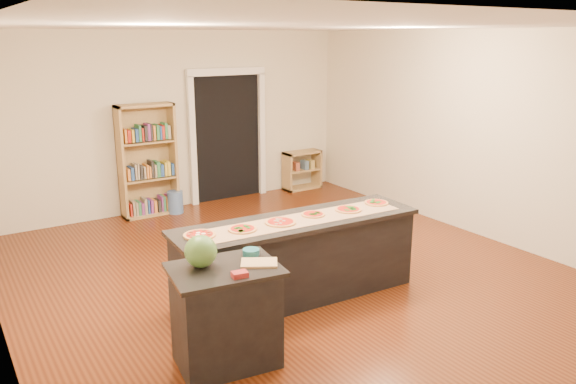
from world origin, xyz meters
TOP-DOWN VIEW (x-y plane):
  - room at (0.00, 0.00)m, footprint 6.00×7.00m
  - doorway at (0.90, 3.46)m, footprint 1.40×0.09m
  - kitchen_island at (-0.25, -0.37)m, footprint 2.66×0.72m
  - side_counter at (-1.45, -1.09)m, footprint 0.89×0.65m
  - bookshelf at (-0.56, 3.30)m, footprint 0.86×0.31m
  - low_shelf at (2.31, 3.30)m, footprint 0.70×0.30m
  - waste_bin at (-0.20, 3.16)m, footprint 0.24×0.24m
  - kraft_paper at (-0.25, -0.40)m, footprint 2.32×0.54m
  - watermelon at (-1.60, -0.97)m, footprint 0.27×0.27m
  - cutting_board at (-1.18, -1.18)m, footprint 0.36×0.33m
  - package_red at (-1.43, -1.32)m, footprint 0.13×0.10m
  - package_teal at (-1.14, -0.97)m, footprint 0.15×0.15m
  - pizza_a at (-1.31, -0.29)m, footprint 0.29×0.29m
  - pizza_b at (-0.89, -0.36)m, footprint 0.29×0.29m
  - pizza_c at (-0.46, -0.38)m, footprint 0.30×0.30m
  - pizza_d at (-0.04, -0.35)m, footprint 0.25×0.25m
  - pizza_e at (0.38, -0.41)m, footprint 0.27×0.27m
  - pizza_f at (0.81, -0.39)m, footprint 0.26×0.26m

SIDE VIEW (x-z plane):
  - waste_bin at x=-0.20m, z-range 0.00..0.35m
  - low_shelf at x=2.31m, z-range 0.00..0.70m
  - kitchen_island at x=-0.25m, z-range 0.00..0.88m
  - side_counter at x=-1.45m, z-range 0.00..0.88m
  - bookshelf at x=-0.56m, z-range 0.00..1.73m
  - kraft_paper at x=-0.25m, z-range 0.88..0.88m
  - cutting_board at x=-1.18m, z-range 0.88..0.90m
  - pizza_b at x=-0.89m, z-range 0.88..0.90m
  - pizza_a at x=-1.31m, z-range 0.88..0.90m
  - pizza_c at x=-0.46m, z-range 0.88..0.90m
  - pizza_d at x=-0.04m, z-range 0.88..0.90m
  - pizza_e at x=0.38m, z-range 0.88..0.90m
  - pizza_f at x=0.81m, z-range 0.88..0.90m
  - package_red at x=-1.43m, z-range 0.88..0.92m
  - package_teal at x=-1.14m, z-range 0.88..0.93m
  - watermelon at x=-1.60m, z-range 0.88..1.15m
  - doorway at x=0.90m, z-range 0.10..2.31m
  - room at x=0.00m, z-range 0.00..2.80m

